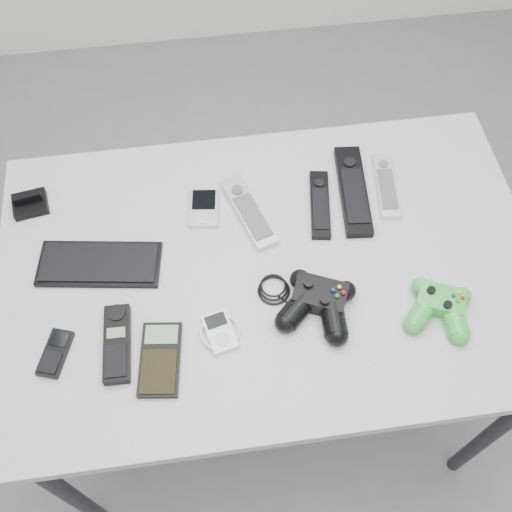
{
  "coord_description": "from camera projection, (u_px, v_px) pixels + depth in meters",
  "views": [
    {
      "loc": [
        -0.14,
        -0.69,
        1.94
      ],
      "look_at": [
        -0.05,
        -0.02,
        0.82
      ],
      "focal_mm": 42.0,
      "sensor_mm": 36.0,
      "label": 1
    }
  ],
  "objects": [
    {
      "name": "desk",
      "position": [
        270.0,
        280.0,
        1.38
      ],
      "size": [
        1.19,
        0.77,
        0.8
      ],
      "color": "#99999C",
      "rests_on": "floor"
    },
    {
      "name": "pda_keyboard",
      "position": [
        99.0,
        264.0,
        1.31
      ],
      "size": [
        0.28,
        0.15,
        0.02
      ],
      "primitive_type": "cube",
      "rotation": [
        0.0,
        0.0,
        -0.15
      ],
      "color": "black",
      "rests_on": "desk"
    },
    {
      "name": "pda",
      "position": [
        204.0,
        208.0,
        1.39
      ],
      "size": [
        0.08,
        0.11,
        0.02
      ],
      "primitive_type": "cube",
      "rotation": [
        0.0,
        0.0,
        -0.13
      ],
      "color": "silver",
      "rests_on": "desk"
    },
    {
      "name": "floor",
      "position": [
        270.0,
        375.0,
        2.02
      ],
      "size": [
        3.5,
        3.5,
        0.0
      ],
      "primitive_type": "plane",
      "color": "slate",
      "rests_on": "ground"
    },
    {
      "name": "remote_silver_a",
      "position": [
        249.0,
        212.0,
        1.38
      ],
      "size": [
        0.11,
        0.21,
        0.02
      ],
      "primitive_type": "cube",
      "rotation": [
        0.0,
        0.0,
        0.31
      ],
      "color": "silver",
      "rests_on": "desk"
    },
    {
      "name": "controller_black",
      "position": [
        318.0,
        302.0,
        1.24
      ],
      "size": [
        0.31,
        0.26,
        0.05
      ],
      "primitive_type": null,
      "rotation": [
        0.0,
        0.0,
        -0.42
      ],
      "color": "black",
      "rests_on": "desk"
    },
    {
      "name": "controller_green",
      "position": [
        440.0,
        306.0,
        1.24
      ],
      "size": [
        0.18,
        0.18,
        0.05
      ],
      "primitive_type": null,
      "rotation": [
        0.0,
        0.0,
        -0.4
      ],
      "color": "green",
      "rests_on": "desk"
    },
    {
      "name": "calculator",
      "position": [
        160.0,
        359.0,
        1.19
      ],
      "size": [
        0.1,
        0.17,
        0.02
      ],
      "primitive_type": "cube",
      "rotation": [
        0.0,
        0.0,
        -0.13
      ],
      "color": "black",
      "rests_on": "desk"
    },
    {
      "name": "remote_black_a",
      "position": [
        320.0,
        204.0,
        1.39
      ],
      "size": [
        0.07,
        0.19,
        0.02
      ],
      "primitive_type": "cube",
      "rotation": [
        0.0,
        0.0,
        -0.16
      ],
      "color": "black",
      "rests_on": "desk"
    },
    {
      "name": "mobile_phone",
      "position": [
        55.0,
        353.0,
        1.2
      ],
      "size": [
        0.07,
        0.11,
        0.02
      ],
      "primitive_type": "cube",
      "rotation": [
        0.0,
        0.0,
        -0.33
      ],
      "color": "black",
      "rests_on": "desk"
    },
    {
      "name": "remote_black_b",
      "position": [
        353.0,
        190.0,
        1.41
      ],
      "size": [
        0.09,
        0.26,
        0.02
      ],
      "primitive_type": "cube",
      "rotation": [
        0.0,
        0.0,
        -0.09
      ],
      "color": "black",
      "rests_on": "desk"
    },
    {
      "name": "remote_silver_b",
      "position": [
        386.0,
        185.0,
        1.42
      ],
      "size": [
        0.07,
        0.2,
        0.02
      ],
      "primitive_type": "cube",
      "rotation": [
        0.0,
        0.0,
        -0.12
      ],
      "color": "silver",
      "rests_on": "desk"
    },
    {
      "name": "mp3_player",
      "position": [
        220.0,
        332.0,
        1.23
      ],
      "size": [
        0.1,
        0.11,
        0.02
      ],
      "primitive_type": "cube",
      "rotation": [
        0.0,
        0.0,
        0.23
      ],
      "color": "white",
      "rests_on": "desk"
    },
    {
      "name": "dock_bracket",
      "position": [
        29.0,
        201.0,
        1.38
      ],
      "size": [
        0.09,
        0.08,
        0.04
      ],
      "primitive_type": "cube",
      "rotation": [
        0.0,
        0.0,
        0.16
      ],
      "color": "black",
      "rests_on": "desk"
    },
    {
      "name": "cordless_handset",
      "position": [
        117.0,
        343.0,
        1.21
      ],
      "size": [
        0.06,
        0.17,
        0.03
      ],
      "primitive_type": "cube",
      "rotation": [
        0.0,
        0.0,
        -0.03
      ],
      "color": "black",
      "rests_on": "desk"
    }
  ]
}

